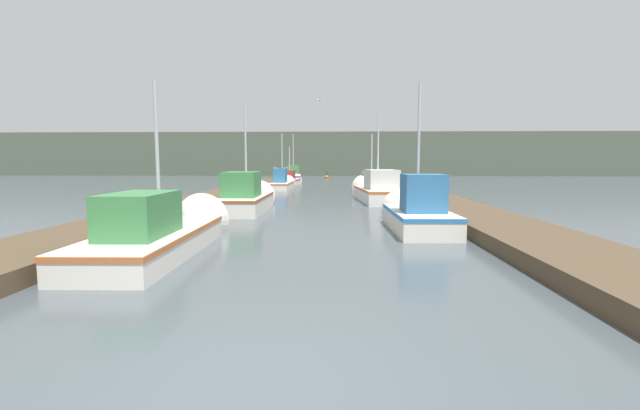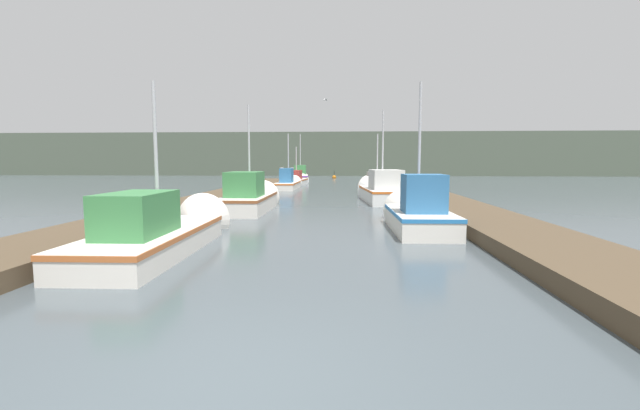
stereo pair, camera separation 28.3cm
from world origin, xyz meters
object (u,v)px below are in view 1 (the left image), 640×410
(fishing_boat_4, at_px, (370,187))
(fishing_boat_5, at_px, (283,183))
(fishing_boat_6, at_px, (290,180))
(mooring_piling_0, at_px, (275,176))
(fishing_boat_2, at_px, (248,198))
(channel_buoy, at_px, (327,177))
(fishing_boat_7, at_px, (293,177))
(fishing_boat_1, at_px, (415,212))
(seagull_lead, at_px, (320,100))
(mooring_piling_1, at_px, (285,174))
(fishing_boat_3, at_px, (376,190))
(fishing_boat_0, at_px, (167,231))

(fishing_boat_4, height_order, fishing_boat_5, fishing_boat_5)
(fishing_boat_6, relative_size, mooring_piling_0, 3.13)
(fishing_boat_2, distance_m, channel_buoy, 31.44)
(fishing_boat_7, relative_size, mooring_piling_0, 3.82)
(fishing_boat_2, distance_m, mooring_piling_0, 17.99)
(fishing_boat_1, bearing_deg, seagull_lead, 101.82)
(fishing_boat_7, height_order, mooring_piling_1, fishing_boat_7)
(mooring_piling_0, bearing_deg, channel_buoy, 73.47)
(fishing_boat_3, bearing_deg, fishing_boat_6, 107.61)
(fishing_boat_1, distance_m, seagull_lead, 16.05)
(mooring_piling_0, bearing_deg, fishing_boat_1, -71.70)
(channel_buoy, bearing_deg, fishing_boat_0, -94.12)
(fishing_boat_2, xyz_separation_m, seagull_lead, (2.57, 10.22, 5.33))
(mooring_piling_0, bearing_deg, fishing_boat_5, -74.75)
(fishing_boat_1, xyz_separation_m, mooring_piling_1, (-7.31, 28.61, 0.20))
(fishing_boat_3, relative_size, fishing_boat_7, 1.12)
(fishing_boat_1, distance_m, fishing_boat_2, 7.50)
(fishing_boat_1, bearing_deg, fishing_boat_6, 103.92)
(fishing_boat_0, relative_size, fishing_boat_1, 1.30)
(fishing_boat_0, xyz_separation_m, mooring_piling_1, (-1.05, 31.84, 0.26))
(fishing_boat_3, bearing_deg, fishing_boat_2, -147.51)
(fishing_boat_3, relative_size, seagull_lead, 10.99)
(fishing_boat_7, xyz_separation_m, channel_buoy, (2.93, 8.65, -0.39))
(fishing_boat_3, bearing_deg, mooring_piling_0, 112.50)
(fishing_boat_1, xyz_separation_m, fishing_boat_2, (-5.99, 4.51, 0.04))
(fishing_boat_0, relative_size, seagull_lead, 10.91)
(fishing_boat_1, bearing_deg, fishing_boat_3, 90.84)
(mooring_piling_0, bearing_deg, seagull_lead, -62.58)
(fishing_boat_7, xyz_separation_m, mooring_piling_1, (-0.94, 1.41, 0.15))
(fishing_boat_4, height_order, mooring_piling_1, fishing_boat_4)
(fishing_boat_4, bearing_deg, mooring_piling_0, 124.50)
(seagull_lead, bearing_deg, fishing_boat_0, 154.31)
(fishing_boat_5, relative_size, fishing_boat_7, 1.09)
(seagull_lead, bearing_deg, fishing_boat_3, -168.84)
(fishing_boat_3, distance_m, channel_buoy, 27.15)
(fishing_boat_1, distance_m, fishing_boat_4, 13.57)
(fishing_boat_0, bearing_deg, fishing_boat_3, 62.57)
(mooring_piling_0, relative_size, mooring_piling_1, 1.08)
(fishing_boat_0, relative_size, fishing_boat_7, 1.11)
(fishing_boat_4, height_order, fishing_boat_7, fishing_boat_7)
(fishing_boat_1, distance_m, mooring_piling_1, 29.53)
(fishing_boat_6, relative_size, channel_buoy, 4.76)
(fishing_boat_1, distance_m, fishing_boat_5, 19.12)
(fishing_boat_6, height_order, channel_buoy, fishing_boat_6)
(fishing_boat_3, xyz_separation_m, mooring_piling_1, (-6.98, 19.73, 0.15))
(mooring_piling_0, bearing_deg, fishing_boat_0, -87.41)
(seagull_lead, bearing_deg, fishing_boat_4, -126.86)
(fishing_boat_4, height_order, fishing_boat_6, fishing_boat_4)
(fishing_boat_2, bearing_deg, fishing_boat_1, -37.55)
(fishing_boat_3, relative_size, mooring_piling_1, 4.62)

